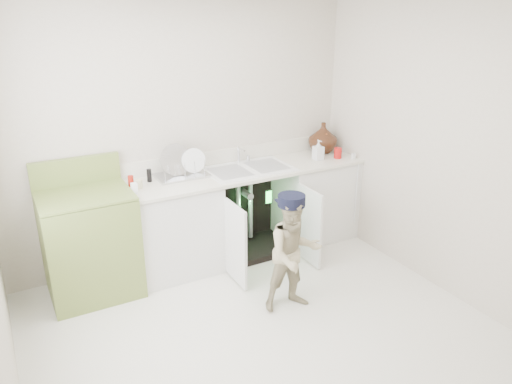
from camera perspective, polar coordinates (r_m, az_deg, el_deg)
ground at (r=4.16m, az=0.31°, el=-15.17°), size 3.50×3.50×0.00m
room_shell at (r=3.56m, az=0.35°, el=1.25°), size 6.00×5.50×1.26m
counter_run at (r=5.10m, az=-0.57°, el=-1.84°), size 2.44×1.02×1.23m
avocado_stove at (r=4.60m, az=-18.45°, el=-5.48°), size 0.76×0.65×1.18m
repair_worker at (r=4.15m, az=4.36°, el=-6.93°), size 0.54×0.97×1.02m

